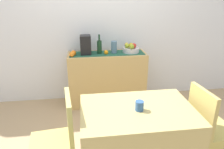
{
  "coord_description": "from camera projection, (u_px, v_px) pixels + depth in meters",
  "views": [
    {
      "loc": [
        -0.29,
        -2.28,
        1.76
      ],
      "look_at": [
        0.06,
        0.34,
        0.72
      ],
      "focal_mm": 34.36,
      "sensor_mm": 36.0,
      "label": 1
    }
  ],
  "objects": [
    {
      "name": "ground_plane",
      "position": [
        111.0,
        136.0,
        2.79
      ],
      "size": [
        6.4,
        6.4,
        0.02
      ],
      "primitive_type": "cube",
      "color": "tan",
      "rests_on": "ground"
    },
    {
      "name": "room_wall_rear",
      "position": [
        101.0,
        18.0,
        3.38
      ],
      "size": [
        6.4,
        0.06,
        2.7
      ],
      "primitive_type": "cube",
      "color": "silver",
      "rests_on": "ground"
    },
    {
      "name": "sideboard_console",
      "position": [
        107.0,
        79.0,
        3.49
      ],
      "size": [
        1.22,
        0.42,
        0.85
      ],
      "primitive_type": "cube",
      "color": "tan",
      "rests_on": "ground"
    },
    {
      "name": "table_runner",
      "position": [
        107.0,
        53.0,
        3.33
      ],
      "size": [
        1.15,
        0.32,
        0.01
      ],
      "primitive_type": "cube",
      "color": "#20533D",
      "rests_on": "sideboard_console"
    },
    {
      "name": "fruit_bowl",
      "position": [
        131.0,
        50.0,
        3.36
      ],
      "size": [
        0.26,
        0.26,
        0.07
      ],
      "primitive_type": "cylinder",
      "color": "silver",
      "rests_on": "table_runner"
    },
    {
      "name": "apple_center",
      "position": [
        127.0,
        46.0,
        3.32
      ],
      "size": [
        0.07,
        0.07,
        0.07
      ],
      "primitive_type": "sphere",
      "color": "#96AB2B",
      "rests_on": "fruit_bowl"
    },
    {
      "name": "apple_right",
      "position": [
        134.0,
        46.0,
        3.32
      ],
      "size": [
        0.08,
        0.08,
        0.08
      ],
      "primitive_type": "sphere",
      "color": "red",
      "rests_on": "fruit_bowl"
    },
    {
      "name": "apple_left",
      "position": [
        131.0,
        45.0,
        3.38
      ],
      "size": [
        0.07,
        0.07,
        0.07
      ],
      "primitive_type": "sphere",
      "color": "gold",
      "rests_on": "fruit_bowl"
    },
    {
      "name": "apple_rear",
      "position": [
        132.0,
        47.0,
        3.27
      ],
      "size": [
        0.07,
        0.07,
        0.07
      ],
      "primitive_type": "sphere",
      "color": "#91AB2C",
      "rests_on": "fruit_bowl"
    },
    {
      "name": "apple_front",
      "position": [
        127.0,
        45.0,
        3.39
      ],
      "size": [
        0.07,
        0.07,
        0.07
      ],
      "primitive_type": "sphere",
      "color": "gold",
      "rests_on": "fruit_bowl"
    },
    {
      "name": "wine_bottle",
      "position": [
        99.0,
        47.0,
        3.28
      ],
      "size": [
        0.07,
        0.07,
        0.3
      ],
      "color": "#14351D",
      "rests_on": "sideboard_console"
    },
    {
      "name": "coffee_maker",
      "position": [
        86.0,
        45.0,
        3.24
      ],
      "size": [
        0.16,
        0.18,
        0.29
      ],
      "primitive_type": "cube",
      "color": "black",
      "rests_on": "sideboard_console"
    },
    {
      "name": "ceramic_vase",
      "position": [
        114.0,
        47.0,
        3.31
      ],
      "size": [
        0.09,
        0.09,
        0.19
      ],
      "primitive_type": "cylinder",
      "color": "slate",
      "rests_on": "sideboard_console"
    },
    {
      "name": "orange_loose_mid",
      "position": [
        74.0,
        53.0,
        3.22
      ],
      "size": [
        0.08,
        0.08,
        0.08
      ],
      "primitive_type": "sphere",
      "color": "orange",
      "rests_on": "sideboard_console"
    },
    {
      "name": "orange_loose_far",
      "position": [
        106.0,
        52.0,
        3.26
      ],
      "size": [
        0.07,
        0.07,
        0.07
      ],
      "primitive_type": "sphere",
      "color": "orange",
      "rests_on": "sideboard_console"
    },
    {
      "name": "orange_loose_near_bowl",
      "position": [
        72.0,
        54.0,
        3.14
      ],
      "size": [
        0.08,
        0.08,
        0.08
      ],
      "primitive_type": "sphere",
      "color": "orange",
      "rests_on": "sideboard_console"
    },
    {
      "name": "dining_table",
      "position": [
        136.0,
        141.0,
        2.12
      ],
      "size": [
        1.06,
        0.73,
        0.74
      ],
      "primitive_type": "cube",
      "color": "tan",
      "rests_on": "ground"
    },
    {
      "name": "coffee_cup",
      "position": [
        139.0,
        106.0,
        1.94
      ],
      "size": [
        0.08,
        0.08,
        0.09
      ],
      "primitive_type": "cylinder",
      "color": "#2D558B",
      "rests_on": "dining_table"
    },
    {
      "name": "chair_by_corner",
      "position": [
        209.0,
        143.0,
        2.26
      ],
      "size": [
        0.44,
        0.44,
        0.9
      ],
      "color": "tan",
      "rests_on": "ground"
    }
  ]
}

